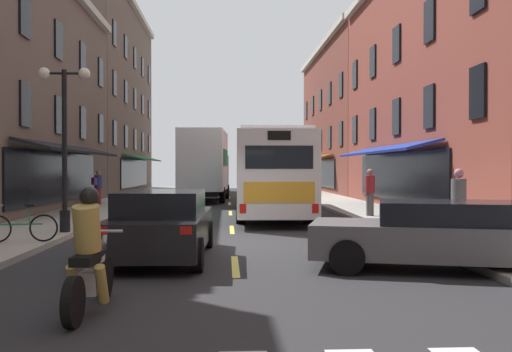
{
  "coord_description": "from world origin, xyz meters",
  "views": [
    {
      "loc": [
        -0.17,
        -14.36,
        1.9
      ],
      "look_at": [
        0.95,
        6.68,
        1.62
      ],
      "focal_mm": 39.15,
      "sensor_mm": 36.0,
      "label": 1
    }
  ],
  "objects_px": {
    "sedan_mid": "(211,184)",
    "motorcycle_rider": "(90,259)",
    "transit_bus": "(269,173)",
    "sedan_far": "(163,224)",
    "street_lamp_twin": "(65,140)",
    "pedestrian_near": "(98,186)",
    "sedan_near": "(441,234)",
    "pedestrian_mid": "(459,204)",
    "box_truck": "(205,166)",
    "bicycle_near": "(21,227)",
    "pedestrian_far": "(370,192)"
  },
  "relations": [
    {
      "from": "pedestrian_near",
      "to": "street_lamp_twin",
      "type": "bearing_deg",
      "value": -39.44
    },
    {
      "from": "transit_bus",
      "to": "sedan_far",
      "type": "relative_size",
      "value": 2.69
    },
    {
      "from": "motorcycle_rider",
      "to": "pedestrian_far",
      "type": "bearing_deg",
      "value": 61.48
    },
    {
      "from": "box_truck",
      "to": "sedan_far",
      "type": "xyz_separation_m",
      "value": [
        -0.12,
        -20.59,
        -1.36
      ]
    },
    {
      "from": "sedan_mid",
      "to": "pedestrian_mid",
      "type": "relative_size",
      "value": 2.48
    },
    {
      "from": "bicycle_near",
      "to": "street_lamp_twin",
      "type": "distance_m",
      "value": 3.09
    },
    {
      "from": "sedan_near",
      "to": "bicycle_near",
      "type": "height_order",
      "value": "sedan_near"
    },
    {
      "from": "box_truck",
      "to": "bicycle_near",
      "type": "xyz_separation_m",
      "value": [
        -3.7,
        -18.8,
        -1.58
      ]
    },
    {
      "from": "motorcycle_rider",
      "to": "sedan_mid",
      "type": "bearing_deg",
      "value": 89.0
    },
    {
      "from": "transit_bus",
      "to": "pedestrian_near",
      "type": "relative_size",
      "value": 7.48
    },
    {
      "from": "pedestrian_near",
      "to": "pedestrian_far",
      "type": "height_order",
      "value": "pedestrian_far"
    },
    {
      "from": "sedan_near",
      "to": "box_truck",
      "type": "bearing_deg",
      "value": 103.26
    },
    {
      "from": "pedestrian_near",
      "to": "sedan_far",
      "type": "bearing_deg",
      "value": -30.8
    },
    {
      "from": "sedan_near",
      "to": "sedan_far",
      "type": "height_order",
      "value": "sedan_far"
    },
    {
      "from": "pedestrian_near",
      "to": "sedan_mid",
      "type": "bearing_deg",
      "value": 113.53
    },
    {
      "from": "pedestrian_near",
      "to": "pedestrian_mid",
      "type": "relative_size",
      "value": 0.95
    },
    {
      "from": "transit_bus",
      "to": "pedestrian_mid",
      "type": "height_order",
      "value": "transit_bus"
    },
    {
      "from": "sedan_mid",
      "to": "sedan_far",
      "type": "xyz_separation_m",
      "value": [
        -0.17,
        -31.58,
        -0.0
      ]
    },
    {
      "from": "pedestrian_near",
      "to": "pedestrian_far",
      "type": "distance_m",
      "value": 13.77
    },
    {
      "from": "pedestrian_far",
      "to": "street_lamp_twin",
      "type": "xyz_separation_m",
      "value": [
        -9.86,
        -4.85,
        1.64
      ]
    },
    {
      "from": "box_truck",
      "to": "pedestrian_far",
      "type": "height_order",
      "value": "box_truck"
    },
    {
      "from": "box_truck",
      "to": "transit_bus",
      "type": "bearing_deg",
      "value": -72.37
    },
    {
      "from": "sedan_mid",
      "to": "pedestrian_mid",
      "type": "xyz_separation_m",
      "value": [
        6.81,
        -30.12,
        0.32
      ]
    },
    {
      "from": "sedan_far",
      "to": "street_lamp_twin",
      "type": "relative_size",
      "value": 1.02
    },
    {
      "from": "bicycle_near",
      "to": "street_lamp_twin",
      "type": "relative_size",
      "value": 0.37
    },
    {
      "from": "pedestrian_far",
      "to": "pedestrian_near",
      "type": "bearing_deg",
      "value": 89.02
    },
    {
      "from": "sedan_mid",
      "to": "bicycle_near",
      "type": "height_order",
      "value": "sedan_mid"
    },
    {
      "from": "bicycle_near",
      "to": "sedan_far",
      "type": "bearing_deg",
      "value": -26.56
    },
    {
      "from": "motorcycle_rider",
      "to": "sedan_near",
      "type": "bearing_deg",
      "value": 25.71
    },
    {
      "from": "motorcycle_rider",
      "to": "street_lamp_twin",
      "type": "xyz_separation_m",
      "value": [
        -2.7,
        8.34,
        1.98
      ]
    },
    {
      "from": "box_truck",
      "to": "sedan_near",
      "type": "height_order",
      "value": "box_truck"
    },
    {
      "from": "sedan_mid",
      "to": "motorcycle_rider",
      "type": "distance_m",
      "value": 36.0
    },
    {
      "from": "box_truck",
      "to": "sedan_far",
      "type": "bearing_deg",
      "value": -90.33
    },
    {
      "from": "bicycle_near",
      "to": "pedestrian_far",
      "type": "xyz_separation_m",
      "value": [
        10.29,
        7.0,
        0.54
      ]
    },
    {
      "from": "motorcycle_rider",
      "to": "transit_bus",
      "type": "bearing_deg",
      "value": 77.1
    },
    {
      "from": "transit_bus",
      "to": "motorcycle_rider",
      "type": "bearing_deg",
      "value": -102.9
    },
    {
      "from": "transit_bus",
      "to": "pedestrian_near",
      "type": "height_order",
      "value": "transit_bus"
    },
    {
      "from": "sedan_near",
      "to": "motorcycle_rider",
      "type": "relative_size",
      "value": 2.42
    },
    {
      "from": "sedan_near",
      "to": "street_lamp_twin",
      "type": "xyz_separation_m",
      "value": [
        -8.5,
        5.55,
        2.02
      ]
    },
    {
      "from": "sedan_mid",
      "to": "sedan_far",
      "type": "relative_size",
      "value": 0.94
    },
    {
      "from": "transit_bus",
      "to": "pedestrian_mid",
      "type": "bearing_deg",
      "value": -68.25
    },
    {
      "from": "transit_bus",
      "to": "pedestrian_mid",
      "type": "xyz_separation_m",
      "value": [
        3.87,
        -9.71,
        -0.66
      ]
    },
    {
      "from": "sedan_near",
      "to": "sedan_far",
      "type": "bearing_deg",
      "value": 163.23
    },
    {
      "from": "transit_bus",
      "to": "bicycle_near",
      "type": "distance_m",
      "value": 11.59
    },
    {
      "from": "sedan_mid",
      "to": "street_lamp_twin",
      "type": "bearing_deg",
      "value": -96.86
    },
    {
      "from": "pedestrian_far",
      "to": "box_truck",
      "type": "bearing_deg",
      "value": 59.97
    },
    {
      "from": "sedan_near",
      "to": "pedestrian_near",
      "type": "relative_size",
      "value": 2.99
    },
    {
      "from": "sedan_far",
      "to": "pedestrian_far",
      "type": "distance_m",
      "value": 11.06
    },
    {
      "from": "sedan_near",
      "to": "pedestrian_mid",
      "type": "height_order",
      "value": "pedestrian_mid"
    },
    {
      "from": "box_truck",
      "to": "sedan_far",
      "type": "height_order",
      "value": "box_truck"
    }
  ]
}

